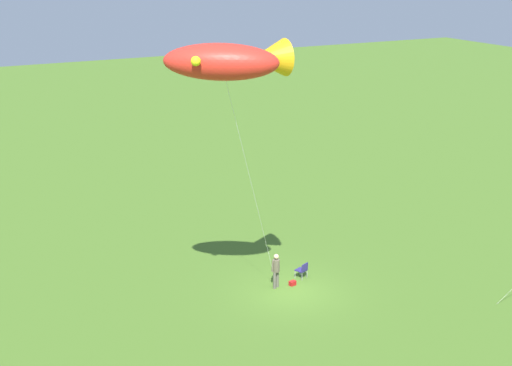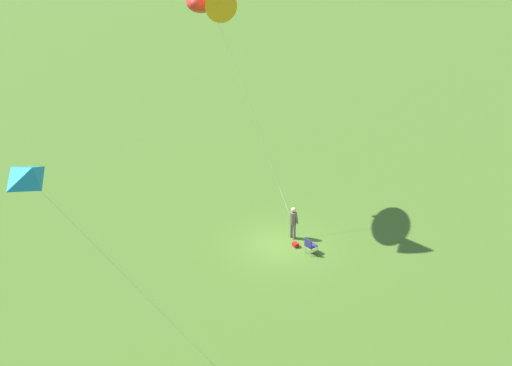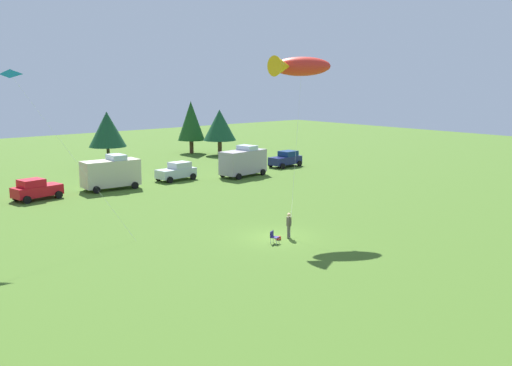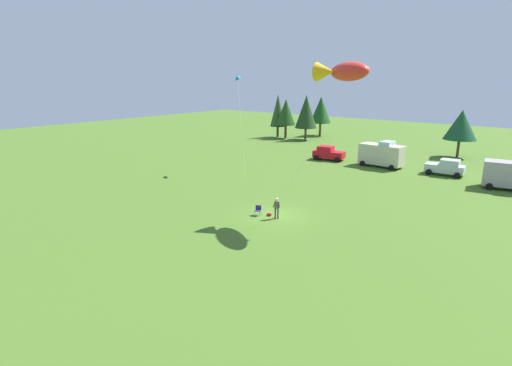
{
  "view_description": "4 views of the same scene",
  "coord_description": "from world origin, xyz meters",
  "px_view_note": "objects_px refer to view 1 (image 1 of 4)",
  "views": [
    {
      "loc": [
        15.44,
        26.48,
        15.28
      ],
      "look_at": [
        0.9,
        -1.9,
        4.99
      ],
      "focal_mm": 50.0,
      "sensor_mm": 36.0,
      "label": 1
    },
    {
      "loc": [
        -29.15,
        9.72,
        17.82
      ],
      "look_at": [
        -1.1,
        1.7,
        4.09
      ],
      "focal_mm": 50.0,
      "sensor_mm": 36.0,
      "label": 2
    },
    {
      "loc": [
        -26.61,
        -29.04,
        10.75
      ],
      "look_at": [
        -1.5,
        0.45,
        3.85
      ],
      "focal_mm": 42.0,
      "sensor_mm": 36.0,
      "label": 3
    },
    {
      "loc": [
        18.09,
        -25.63,
        11.06
      ],
      "look_at": [
        -1.95,
        -0.32,
        2.5
      ],
      "focal_mm": 28.0,
      "sensor_mm": 36.0,
      "label": 4
    }
  ],
  "objects_px": {
    "person_kite_flyer": "(276,268)",
    "kite_large_fish": "(233,61)",
    "backpack_on_grass": "(293,283)",
    "folding_chair": "(303,269)"
  },
  "relations": [
    {
      "from": "kite_large_fish",
      "to": "person_kite_flyer",
      "type": "bearing_deg",
      "value": -139.31
    },
    {
      "from": "folding_chair",
      "to": "kite_large_fish",
      "type": "height_order",
      "value": "kite_large_fish"
    },
    {
      "from": "kite_large_fish",
      "to": "folding_chair",
      "type": "bearing_deg",
      "value": -147.09
    },
    {
      "from": "kite_large_fish",
      "to": "backpack_on_grass",
      "type": "bearing_deg",
      "value": -146.29
    },
    {
      "from": "folding_chair",
      "to": "backpack_on_grass",
      "type": "bearing_deg",
      "value": 94.68
    },
    {
      "from": "folding_chair",
      "to": "backpack_on_grass",
      "type": "xyz_separation_m",
      "value": [
        0.82,
        0.44,
        -0.38
      ]
    },
    {
      "from": "person_kite_flyer",
      "to": "kite_large_fish",
      "type": "xyz_separation_m",
      "value": [
        3.64,
        3.13,
        10.46
      ]
    },
    {
      "from": "backpack_on_grass",
      "to": "folding_chair",
      "type": "bearing_deg",
      "value": -151.72
    },
    {
      "from": "person_kite_flyer",
      "to": "kite_large_fish",
      "type": "height_order",
      "value": "kite_large_fish"
    },
    {
      "from": "person_kite_flyer",
      "to": "backpack_on_grass",
      "type": "height_order",
      "value": "person_kite_flyer"
    }
  ]
}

